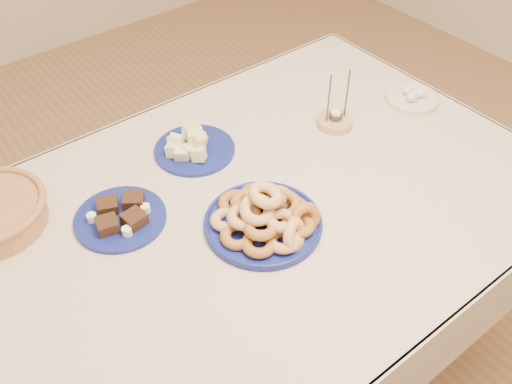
{
  "coord_description": "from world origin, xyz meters",
  "views": [
    {
      "loc": [
        -0.63,
        -0.85,
        1.81
      ],
      "look_at": [
        0.0,
        -0.05,
        0.85
      ],
      "focal_mm": 40.0,
      "sensor_mm": 36.0,
      "label": 1
    }
  ],
  "objects_px": {
    "melon_plate": "(191,146)",
    "candle_holder": "(335,121)",
    "dining_table": "(245,237)",
    "brownie_plate": "(121,217)",
    "donut_platter": "(265,218)",
    "egg_bowl": "(412,98)"
  },
  "relations": [
    {
      "from": "dining_table",
      "to": "donut_platter",
      "type": "relative_size",
      "value": 4.56
    },
    {
      "from": "donut_platter",
      "to": "candle_holder",
      "type": "bearing_deg",
      "value": 24.8
    },
    {
      "from": "dining_table",
      "to": "brownie_plate",
      "type": "height_order",
      "value": "brownie_plate"
    },
    {
      "from": "dining_table",
      "to": "melon_plate",
      "type": "bearing_deg",
      "value": 85.04
    },
    {
      "from": "dining_table",
      "to": "candle_holder",
      "type": "bearing_deg",
      "value": 15.16
    },
    {
      "from": "dining_table",
      "to": "donut_platter",
      "type": "xyz_separation_m",
      "value": [
        0.0,
        -0.08,
        0.14
      ]
    },
    {
      "from": "donut_platter",
      "to": "egg_bowl",
      "type": "distance_m",
      "value": 0.74
    },
    {
      "from": "egg_bowl",
      "to": "candle_holder",
      "type": "bearing_deg",
      "value": 166.96
    },
    {
      "from": "candle_holder",
      "to": "donut_platter",
      "type": "bearing_deg",
      "value": -155.2
    },
    {
      "from": "brownie_plate",
      "to": "egg_bowl",
      "type": "relative_size",
      "value": 1.42
    },
    {
      "from": "candle_holder",
      "to": "egg_bowl",
      "type": "xyz_separation_m",
      "value": [
        0.28,
        -0.07,
        0.0
      ]
    },
    {
      "from": "donut_platter",
      "to": "brownie_plate",
      "type": "bearing_deg",
      "value": 138.09
    },
    {
      "from": "melon_plate",
      "to": "candle_holder",
      "type": "bearing_deg",
      "value": -21.51
    },
    {
      "from": "brownie_plate",
      "to": "candle_holder",
      "type": "relative_size",
      "value": 1.5
    },
    {
      "from": "melon_plate",
      "to": "egg_bowl",
      "type": "xyz_separation_m",
      "value": [
        0.7,
        -0.23,
        -0.0
      ]
    },
    {
      "from": "egg_bowl",
      "to": "brownie_plate",
      "type": "bearing_deg",
      "value": 173.71
    },
    {
      "from": "donut_platter",
      "to": "melon_plate",
      "type": "distance_m",
      "value": 0.37
    },
    {
      "from": "donut_platter",
      "to": "candle_holder",
      "type": "relative_size",
      "value": 2.0
    },
    {
      "from": "melon_plate",
      "to": "candle_holder",
      "type": "height_order",
      "value": "candle_holder"
    },
    {
      "from": "brownie_plate",
      "to": "dining_table",
      "type": "bearing_deg",
      "value": -31.27
    },
    {
      "from": "egg_bowl",
      "to": "melon_plate",
      "type": "bearing_deg",
      "value": 161.8
    },
    {
      "from": "donut_platter",
      "to": "brownie_plate",
      "type": "relative_size",
      "value": 1.33
    }
  ]
}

